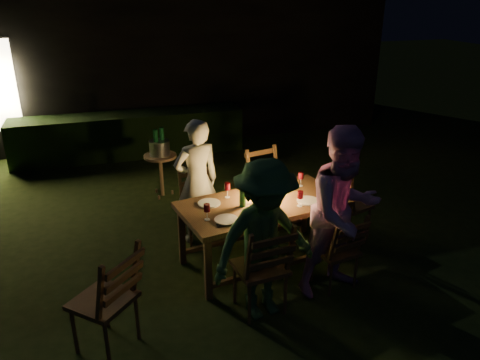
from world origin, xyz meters
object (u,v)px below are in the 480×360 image
object	(u,v)px
bottle_table	(243,194)
ice_bucket	(160,148)
person_opp_right	(343,212)
bottle_bucket_a	(156,146)
chair_end	(347,216)
person_house_side	(197,182)
person_opp_left	(264,241)
chair_far_right	(269,202)
chair_spare	(107,317)
chair_near_right	(335,263)
lantern	(265,186)
side_table	(160,160)
dining_table	(263,208)
bottle_bucket_b	(162,143)
chair_near_left	(261,282)
chair_far_left	(200,220)

from	to	relation	value
bottle_table	ice_bucket	world-z (taller)	bottle_table
person_opp_right	bottle_bucket_a	world-z (taller)	person_opp_right
chair_end	person_house_side	size ratio (longest dim) A/B	0.64
person_opp_left	person_opp_right	bearing A→B (deg)	0.00
person_house_side	bottle_table	world-z (taller)	person_house_side
chair_far_right	chair_end	bearing A→B (deg)	128.71
chair_end	bottle_bucket_a	bearing A→B (deg)	-149.05
chair_spare	person_opp_right	xyz separation A→B (m)	(2.34, 0.19, 0.57)
chair_near_right	lantern	size ratio (longest dim) A/B	2.59
bottle_table	side_table	bearing A→B (deg)	104.27
lantern	bottle_bucket_a	world-z (taller)	lantern
person_opp_right	ice_bucket	size ratio (longest dim) A/B	5.92
lantern	bottle_table	size ratio (longest dim) A/B	1.25
dining_table	person_opp_left	bearing A→B (deg)	-118.76
chair_far_right	person_opp_left	xyz separation A→B (m)	(-0.72, -1.74, 0.48)
chair_far_right	person_house_side	distance (m)	1.10
ice_bucket	bottle_bucket_b	size ratio (longest dim) A/B	0.94
person_house_side	person_opp_left	size ratio (longest dim) A/B	0.98
dining_table	lantern	distance (m)	0.24
side_table	dining_table	bearing A→B (deg)	-69.65
dining_table	bottle_table	world-z (taller)	bottle_table
chair_near_right	person_opp_left	size ratio (longest dim) A/B	0.57
ice_bucket	bottle_bucket_b	world-z (taller)	bottle_bucket_b
chair_near_left	person_house_side	bearing A→B (deg)	94.00
dining_table	lantern	bearing A→B (deg)	45.00
chair_near_left	side_table	distance (m)	3.09
person_house_side	bottle_table	distance (m)	0.85
person_opp_right	side_table	world-z (taller)	person_opp_right
person_opp_left	bottle_table	size ratio (longest dim) A/B	5.68
chair_near_left	lantern	world-z (taller)	lantern
person_opp_right	side_table	xyz separation A→B (m)	(-1.40, 2.94, -0.31)
chair_far_left	person_opp_right	xyz separation A→B (m)	(1.15, -1.42, 0.61)
person_opp_left	bottle_bucket_a	xyz separation A→B (m)	(-0.56, 3.05, 0.02)
chair_far_left	chair_end	bearing A→B (deg)	161.93
dining_table	chair_far_right	distance (m)	1.02
chair_end	bottle_bucket_b	xyz separation A→B (m)	(-1.98, 2.04, 0.51)
bottle_bucket_a	ice_bucket	bearing A→B (deg)	38.66
dining_table	bottle_bucket_b	xyz separation A→B (m)	(-0.77, 2.24, 0.13)
dining_table	side_table	xyz separation A→B (m)	(-0.82, 2.20, -0.10)
chair_near_right	lantern	world-z (taller)	lantern
side_table	bottle_table	bearing A→B (deg)	-75.73
chair_far_left	chair_near_left	bearing A→B (deg)	96.48
ice_bucket	bottle_bucket_b	bearing A→B (deg)	38.66
chair_far_right	chair_spare	size ratio (longest dim) A/B	0.99
bottle_table	chair_end	bearing A→B (deg)	9.57
person_opp_left	side_table	bearing A→B (deg)	89.75
chair_near_left	bottle_table	xyz separation A→B (m)	(0.07, 0.79, 0.58)
bottle_table	bottle_bucket_a	xyz separation A→B (m)	(-0.62, 2.21, -0.08)
chair_end	chair_near_left	bearing A→B (deg)	-71.52
person_opp_left	ice_bucket	distance (m)	3.13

